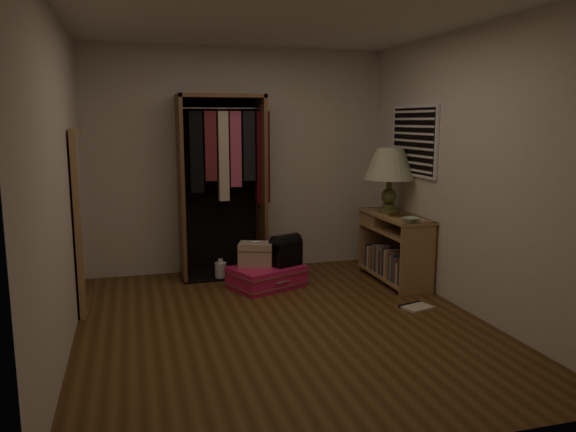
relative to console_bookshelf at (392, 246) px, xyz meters
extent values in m
plane|color=#513517|center=(-1.53, -1.04, -0.39)|extent=(4.00, 4.00, 0.00)
cube|color=beige|center=(-1.53, 0.96, 0.91)|extent=(3.50, 0.02, 2.60)
cube|color=beige|center=(-1.53, -3.04, 0.91)|extent=(3.50, 0.02, 2.60)
cube|color=beige|center=(0.22, -1.04, 0.91)|extent=(0.02, 4.00, 2.60)
cube|color=beige|center=(-3.28, -1.04, 0.91)|extent=(0.02, 4.00, 2.60)
cube|color=silver|center=(-1.53, -1.04, 2.21)|extent=(3.50, 4.00, 0.01)
cube|color=white|center=(0.20, -0.04, 1.16)|extent=(0.03, 0.96, 0.76)
cube|color=black|center=(0.19, -0.04, 1.16)|extent=(0.03, 0.90, 0.70)
cube|color=silver|center=(0.18, -0.04, 0.85)|extent=(0.01, 0.88, 0.02)
cube|color=silver|center=(0.18, -0.04, 0.93)|extent=(0.01, 0.88, 0.02)
cube|color=silver|center=(0.18, -0.04, 1.01)|extent=(0.01, 0.88, 0.02)
cube|color=silver|center=(0.18, -0.04, 1.08)|extent=(0.01, 0.88, 0.02)
cube|color=silver|center=(0.18, -0.04, 1.16)|extent=(0.01, 0.88, 0.02)
cube|color=silver|center=(0.18, -0.04, 1.24)|extent=(0.01, 0.88, 0.02)
cube|color=silver|center=(0.18, -0.04, 1.32)|extent=(0.01, 0.88, 0.02)
cube|color=silver|center=(0.18, -0.04, 1.39)|extent=(0.01, 0.88, 0.02)
cube|color=silver|center=(0.18, -0.04, 1.47)|extent=(0.01, 0.88, 0.02)
cube|color=#A47C4F|center=(0.01, -0.58, -0.01)|extent=(0.40, 0.03, 0.75)
cube|color=#A47C4F|center=(0.01, 0.49, -0.01)|extent=(0.40, 0.03, 0.75)
cube|color=#A47C4F|center=(0.01, -0.04, -0.33)|extent=(0.40, 1.04, 0.03)
cube|color=#A47C4F|center=(0.01, -0.04, 0.18)|extent=(0.40, 1.04, 0.03)
cube|color=#A47C4F|center=(0.01, -0.04, 0.35)|extent=(0.42, 1.12, 0.03)
cube|color=brown|center=(0.20, -0.04, -0.01)|extent=(0.02, 1.10, 0.75)
cube|color=#A47C4F|center=(0.00, 0.29, 0.26)|extent=(0.36, 0.38, 0.13)
cube|color=gray|center=(-0.07, -0.51, -0.16)|extent=(0.19, 0.04, 0.30)
cube|color=#4C3833|center=(-0.08, -0.47, -0.19)|extent=(0.17, 0.03, 0.24)
cube|color=#B7AD99|center=(-0.06, -0.43, -0.20)|extent=(0.21, 0.04, 0.23)
cube|color=brown|center=(-0.08, -0.38, -0.18)|extent=(0.18, 0.05, 0.27)
cube|color=#3F4C59|center=(-0.07, -0.33, -0.16)|extent=(0.20, 0.04, 0.31)
cube|color=gray|center=(-0.07, -0.29, -0.18)|extent=(0.19, 0.03, 0.28)
cube|color=#59594C|center=(-0.08, -0.25, -0.18)|extent=(0.18, 0.03, 0.26)
cube|color=#B2724C|center=(-0.07, -0.20, -0.17)|extent=(0.20, 0.05, 0.29)
cube|color=beige|center=(-0.08, -0.14, -0.16)|extent=(0.17, 0.04, 0.31)
cube|color=#332D38|center=(-0.06, -0.10, -0.16)|extent=(0.20, 0.03, 0.32)
cube|color=gray|center=(-0.07, -0.06, -0.17)|extent=(0.19, 0.03, 0.29)
cube|color=#4C3833|center=(-0.06, -0.01, -0.18)|extent=(0.20, 0.04, 0.26)
cube|color=#B7AD99|center=(-0.09, 0.04, -0.15)|extent=(0.15, 0.03, 0.32)
cube|color=brown|center=(-0.08, 0.08, -0.17)|extent=(0.18, 0.03, 0.29)
cube|color=#3F4C59|center=(-0.09, 0.12, -0.17)|extent=(0.15, 0.03, 0.28)
cube|color=gray|center=(-0.07, 0.15, -0.16)|extent=(0.19, 0.03, 0.31)
cube|color=#59594C|center=(-0.07, 0.20, -0.20)|extent=(0.18, 0.05, 0.23)
cube|color=#B2724C|center=(-0.07, 0.25, -0.19)|extent=(0.20, 0.05, 0.26)
cube|color=beige|center=(-0.07, 0.31, -0.19)|extent=(0.19, 0.04, 0.25)
cube|color=#332D38|center=(-0.06, 0.36, -0.18)|extent=(0.21, 0.04, 0.27)
cube|color=gray|center=(-0.06, 0.41, -0.20)|extent=(0.22, 0.04, 0.23)
cube|color=brown|center=(-2.24, 0.70, 0.64)|extent=(0.04, 0.50, 2.05)
cube|color=brown|center=(-1.33, 0.70, 0.64)|extent=(0.04, 0.50, 2.05)
cube|color=brown|center=(-1.78, 0.70, 1.64)|extent=(0.95, 0.50, 0.04)
cube|color=black|center=(-1.78, 0.93, 0.64)|extent=(0.95, 0.02, 2.05)
cube|color=black|center=(-1.78, 0.70, -0.38)|extent=(0.95, 0.50, 0.02)
cylinder|color=silver|center=(-1.78, 0.70, 1.51)|extent=(0.87, 0.02, 0.02)
cube|color=black|center=(-2.07, 0.68, 1.04)|extent=(0.14, 0.10, 0.89)
cube|color=maroon|center=(-1.91, 0.68, 1.10)|extent=(0.13, 0.11, 0.76)
cube|color=beige|center=(-1.77, 0.68, 0.99)|extent=(0.11, 0.13, 0.99)
cube|color=#BF4C72|center=(-1.63, 0.68, 1.06)|extent=(0.12, 0.11, 0.84)
cube|color=black|center=(-1.48, 0.68, 1.10)|extent=(0.13, 0.14, 0.77)
cube|color=#590F19|center=(-1.32, 0.68, 0.96)|extent=(0.15, 0.14, 1.03)
cube|color=tan|center=(-3.24, -0.04, 0.46)|extent=(0.05, 0.80, 1.70)
cube|color=white|center=(-3.21, -0.04, 0.46)|extent=(0.01, 0.68, 1.58)
cube|color=#E21B5E|center=(-1.41, 0.12, -0.27)|extent=(0.87, 0.76, 0.23)
cube|color=silver|center=(-1.41, 0.12, -0.34)|extent=(0.90, 0.79, 0.01)
cube|color=silver|center=(-1.41, 0.12, -0.21)|extent=(0.90, 0.79, 0.01)
cylinder|color=silver|center=(-1.31, -0.13, -0.27)|extent=(0.16, 0.08, 0.02)
cube|color=tan|center=(-1.51, 0.19, -0.04)|extent=(0.42, 0.35, 0.25)
cube|color=brown|center=(-1.51, 0.19, 0.01)|extent=(0.43, 0.36, 0.01)
cylinder|color=silver|center=(-1.51, 0.19, 0.10)|extent=(0.10, 0.05, 0.02)
cube|color=black|center=(-1.20, 0.11, -0.04)|extent=(0.37, 0.31, 0.24)
cylinder|color=black|center=(-1.20, 0.11, 0.08)|extent=(0.37, 0.31, 0.20)
cylinder|color=#4C5428|center=(0.01, 0.14, 0.38)|extent=(0.31, 0.31, 0.04)
cylinder|color=#4C5428|center=(0.01, 0.14, 0.43)|extent=(0.18, 0.18, 0.05)
sphere|color=#4C5428|center=(0.01, 0.14, 0.54)|extent=(0.22, 0.22, 0.17)
cylinder|color=#4C5428|center=(0.01, 0.14, 0.68)|extent=(0.08, 0.08, 0.10)
cone|color=beige|center=(0.01, 0.14, 0.91)|extent=(0.72, 0.72, 0.35)
cone|color=white|center=(0.01, 0.14, 0.91)|extent=(0.64, 0.64, 0.33)
cylinder|color=#A88440|center=(0.01, -0.15, 0.37)|extent=(0.32, 0.32, 0.01)
imported|color=#A3C4A6|center=(-0.04, -0.47, 0.38)|extent=(0.21, 0.21, 0.04)
cylinder|color=white|center=(-1.84, 0.56, -0.30)|extent=(0.16, 0.16, 0.19)
cylinder|color=white|center=(-1.84, 0.56, -0.18)|extent=(0.07, 0.07, 0.04)
cube|color=beige|center=(-0.20, -0.95, -0.38)|extent=(0.32, 0.28, 0.02)
cube|color=black|center=(-0.23, -0.86, -0.38)|extent=(0.27, 0.11, 0.03)
camera|label=1|loc=(-2.77, -5.55, 1.38)|focal=35.00mm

